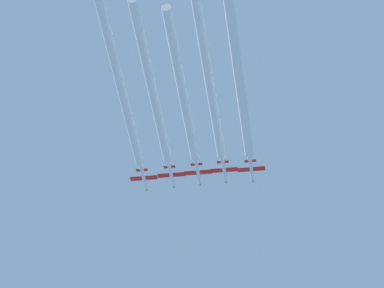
{
  "coord_description": "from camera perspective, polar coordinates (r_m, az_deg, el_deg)",
  "views": [
    {
      "loc": [
        37.35,
        -326.34,
        1.8
      ],
      "look_at": [
        0.1,
        -16.03,
        247.7
      ],
      "focal_mm": 116.44,
      "sensor_mm": 36.0,
      "label": 1
    }
  ],
  "objects": [
    {
      "name": "jet_far_right",
      "position": [
        408.91,
        2.75,
        -1.22
      ],
      "size": [
        9.07,
        13.2,
        3.17
      ],
      "color": "silver"
    },
    {
      "name": "jet_inner_right",
      "position": [
        410.14,
        1.49,
        -1.26
      ],
      "size": [
        9.07,
        13.2,
        3.17
      ],
      "color": "silver"
    },
    {
      "name": "smoke_trail_far_right",
      "position": [
        374.22,
        2.19,
        2.86
      ],
      "size": [
        2.84,
        77.34,
        2.84
      ],
      "color": "white"
    },
    {
      "name": "jet_inner_left",
      "position": [
        411.43,
        -0.94,
        -1.49
      ],
      "size": [
        9.07,
        13.2,
        3.17
      ],
      "color": "silver"
    },
    {
      "name": "smoke_trail_far_left",
      "position": [
        376.03,
        -3.29,
        2.69
      ],
      "size": [
        2.84,
        83.9,
        2.84
      ],
      "color": "white"
    },
    {
      "name": "smoke_trail_inner_right",
      "position": [
        375.94,
        0.83,
        2.75
      ],
      "size": [
        2.84,
        76.24,
        2.84
      ],
      "color": "white"
    },
    {
      "name": "jet_far_left",
      "position": [
        412.89,
        -2.2,
        -1.63
      ],
      "size": [
        9.07,
        13.2,
        3.17
      ],
      "color": "silver"
    },
    {
      "name": "jet_center",
      "position": [
        410.35,
        0.29,
        -1.37
      ],
      "size": [
        9.07,
        13.2,
        3.17
      ],
      "color": "silver"
    },
    {
      "name": "smoke_trail_center",
      "position": [
        377.56,
        -0.45,
        2.45
      ],
      "size": [
        2.84,
        72.6,
        2.84
      ],
      "color": "white"
    },
    {
      "name": "smoke_trail_inner_left",
      "position": [
        376.96,
        -1.84,
        2.54
      ],
      "size": [
        2.84,
        77.28,
        2.84
      ],
      "color": "white"
    }
  ]
}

